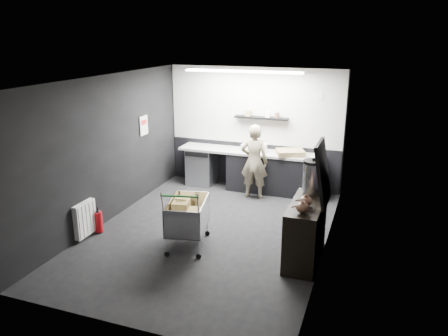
% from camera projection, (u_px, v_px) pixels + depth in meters
% --- Properties ---
extents(floor, '(5.50, 5.50, 0.00)m').
position_uv_depth(floor, '(210.00, 233.00, 7.76)').
color(floor, black).
rests_on(floor, ground).
extents(ceiling, '(5.50, 5.50, 0.00)m').
position_uv_depth(ceiling, '(208.00, 79.00, 6.96)').
color(ceiling, white).
rests_on(ceiling, wall_back).
extents(wall_back, '(5.50, 0.00, 5.50)m').
position_uv_depth(wall_back, '(254.00, 128.00, 9.83)').
color(wall_back, black).
rests_on(wall_back, floor).
extents(wall_front, '(5.50, 0.00, 5.50)m').
position_uv_depth(wall_front, '(118.00, 225.00, 4.89)').
color(wall_front, black).
rests_on(wall_front, floor).
extents(wall_left, '(0.00, 5.50, 5.50)m').
position_uv_depth(wall_left, '(108.00, 150.00, 8.01)').
color(wall_left, black).
rests_on(wall_left, floor).
extents(wall_right, '(0.00, 5.50, 5.50)m').
position_uv_depth(wall_right, '(329.00, 172.00, 6.71)').
color(wall_right, black).
rests_on(wall_right, floor).
extents(kitchen_wall_panel, '(3.95, 0.02, 1.70)m').
position_uv_depth(kitchen_wall_panel, '(254.00, 106.00, 9.67)').
color(kitchen_wall_panel, silver).
rests_on(kitchen_wall_panel, wall_back).
extents(dado_panel, '(3.95, 0.02, 1.00)m').
position_uv_depth(dado_panel, '(253.00, 164.00, 10.07)').
color(dado_panel, black).
rests_on(dado_panel, wall_back).
extents(floating_shelf, '(1.20, 0.22, 0.04)m').
position_uv_depth(floating_shelf, '(261.00, 118.00, 9.57)').
color(floating_shelf, black).
rests_on(floating_shelf, wall_back).
extents(wall_clock, '(0.20, 0.03, 0.20)m').
position_uv_depth(wall_clock, '(319.00, 95.00, 9.11)').
color(wall_clock, white).
rests_on(wall_clock, wall_back).
extents(poster, '(0.02, 0.30, 0.40)m').
position_uv_depth(poster, '(144.00, 126.00, 9.11)').
color(poster, silver).
rests_on(poster, wall_left).
extents(poster_red_band, '(0.02, 0.22, 0.10)m').
position_uv_depth(poster_red_band, '(144.00, 122.00, 9.09)').
color(poster_red_band, red).
rests_on(poster_red_band, poster).
extents(radiator, '(0.10, 0.50, 0.60)m').
position_uv_depth(radiator, '(85.00, 219.00, 7.48)').
color(radiator, white).
rests_on(radiator, wall_left).
extents(ceiling_strip, '(2.40, 0.20, 0.04)m').
position_uv_depth(ceiling_strip, '(243.00, 72.00, 8.63)').
color(ceiling_strip, white).
rests_on(ceiling_strip, ceiling).
extents(prep_counter, '(3.20, 0.61, 0.90)m').
position_uv_depth(prep_counter, '(255.00, 170.00, 9.76)').
color(prep_counter, black).
rests_on(prep_counter, floor).
extents(person, '(0.60, 0.41, 1.60)m').
position_uv_depth(person, '(254.00, 162.00, 9.22)').
color(person, beige).
rests_on(person, floor).
extents(shopping_cart, '(0.78, 1.10, 1.09)m').
position_uv_depth(shopping_cart, '(187.00, 217.00, 7.15)').
color(shopping_cart, silver).
rests_on(shopping_cart, floor).
extents(sideboard, '(0.54, 1.27, 1.90)m').
position_uv_depth(sideboard, '(307.00, 223.00, 6.72)').
color(sideboard, black).
rests_on(sideboard, floor).
extents(fire_extinguisher, '(0.14, 0.14, 0.46)m').
position_uv_depth(fire_extinguisher, '(99.00, 221.00, 7.71)').
color(fire_extinguisher, '#B20B13').
rests_on(fire_extinguisher, floor).
extents(cardboard_box, '(0.69, 0.62, 0.11)m').
position_uv_depth(cardboard_box, '(290.00, 153.00, 9.31)').
color(cardboard_box, '#9A8352').
rests_on(cardboard_box, prep_counter).
extents(pink_tub, '(0.19, 0.19, 0.19)m').
position_uv_depth(pink_tub, '(263.00, 148.00, 9.54)').
color(pink_tub, white).
rests_on(pink_tub, prep_counter).
extents(white_container, '(0.19, 0.16, 0.16)m').
position_uv_depth(white_container, '(246.00, 148.00, 9.63)').
color(white_container, white).
rests_on(white_container, prep_counter).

